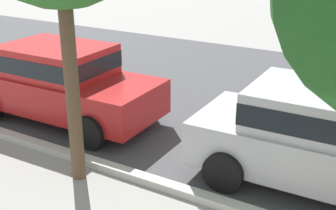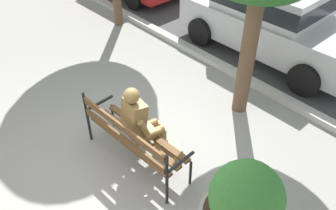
{
  "view_description": "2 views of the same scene",
  "coord_description": "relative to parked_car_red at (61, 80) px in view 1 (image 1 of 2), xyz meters",
  "views": [
    {
      "loc": [
        0.46,
        -2.1,
        3.67
      ],
      "look_at": [
        -3.29,
        4.21,
        0.8
      ],
      "focal_mm": 47.17,
      "sensor_mm": 36.0,
      "label": 1
    },
    {
      "loc": [
        3.19,
        -2.1,
        4.04
      ],
      "look_at": [
        0.14,
        0.6,
        0.75
      ],
      "focal_mm": 37.02,
      "sensor_mm": 36.0,
      "label": 2
    }
  ],
  "objects": [
    {
      "name": "parked_car_red",
      "position": [
        0.0,
        0.0,
        0.0
      ],
      "size": [
        4.14,
        1.99,
        1.56
      ],
      "color": "#B21E1E",
      "rests_on": "ground"
    },
    {
      "name": "parked_car_silver",
      "position": [
        5.32,
        0.0,
        0.0
      ],
      "size": [
        4.14,
        1.99,
        1.56
      ],
      "color": "#B7B7BC",
      "rests_on": "ground"
    }
  ]
}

